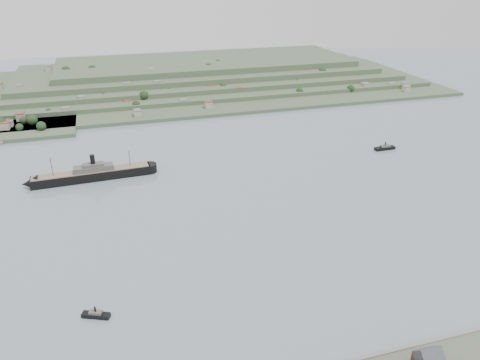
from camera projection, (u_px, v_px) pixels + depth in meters
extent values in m
plane|color=slate|center=(251.00, 212.00, 340.47)|extent=(1400.00, 1400.00, 0.00)
cube|color=#393C41|center=(429.00, 357.00, 200.55)|extent=(10.40, 10.18, 10.18)
cube|color=#3D5136|center=(172.00, 91.00, 652.34)|extent=(760.00, 260.00, 4.00)
cube|color=#3D5136|center=(182.00, 83.00, 677.37)|extent=(680.00, 220.00, 5.00)
cube|color=#3D5136|center=(190.00, 77.00, 691.99)|extent=(600.00, 200.00, 6.00)
cube|color=#3D5136|center=(198.00, 69.00, 706.19)|extent=(520.00, 180.00, 7.00)
cube|color=#3D5136|center=(205.00, 62.00, 719.97)|extent=(440.00, 160.00, 8.00)
cube|color=#3D5136|center=(4.00, 129.00, 504.66)|extent=(150.00, 90.00, 4.00)
cube|color=black|center=(92.00, 175.00, 389.62)|extent=(96.10, 17.13, 7.44)
cone|color=black|center=(30.00, 184.00, 375.26)|extent=(13.32, 13.32, 12.75)
cylinder|color=black|center=(149.00, 168.00, 403.98)|extent=(12.75, 12.75, 7.44)
cube|color=#7E6754|center=(91.00, 171.00, 387.92)|extent=(93.93, 15.97, 0.64)
cube|color=#4F4C49|center=(94.00, 168.00, 387.57)|extent=(32.28, 11.02, 4.25)
cube|color=#4F4C49|center=(93.00, 165.00, 386.37)|extent=(17.32, 8.21, 2.66)
cylinder|color=black|center=(93.00, 160.00, 384.66)|extent=(3.82, 3.82, 9.56)
cylinder|color=#473521|center=(52.00, 168.00, 375.99)|extent=(0.53, 0.53, 17.00)
cylinder|color=#473521|center=(130.00, 159.00, 394.94)|extent=(0.53, 0.53, 14.87)
cube|color=black|center=(96.00, 315.00, 238.57)|extent=(14.74, 9.25, 2.30)
cube|color=#4F4C49|center=(96.00, 313.00, 237.84)|extent=(7.17, 5.40, 1.73)
cylinder|color=black|center=(95.00, 310.00, 237.03)|extent=(0.96, 0.96, 3.36)
cube|color=black|center=(385.00, 148.00, 453.40)|extent=(20.61, 6.05, 2.74)
cube|color=#4F4C49|center=(385.00, 146.00, 452.53)|extent=(9.31, 4.72, 2.05)
cylinder|color=black|center=(385.00, 144.00, 451.57)|extent=(1.14, 1.14, 3.99)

